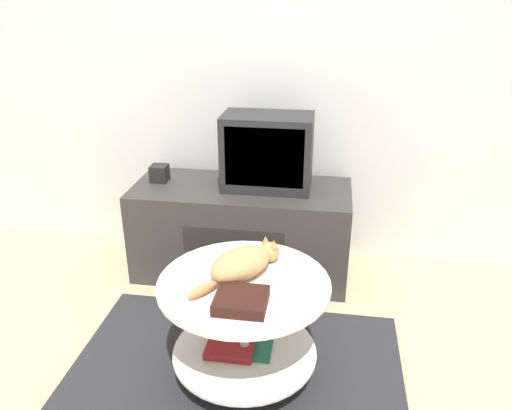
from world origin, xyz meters
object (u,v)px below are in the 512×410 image
Objects in this scene: speaker at (160,173)px; dvd_box at (241,301)px; tv at (267,152)px; cat at (243,263)px.

speaker is 1.33m from dvd_box.
tv is 1.18× the size of cat.
tv reaches higher than dvd_box.
tv is 1.15m from dvd_box.
tv is at bearing -0.02° from speaker.
cat is (0.02, -0.89, -0.21)m from tv.
tv is at bearing 37.39° from cat.
cat is (-0.03, 0.23, 0.03)m from dvd_box.
cat is at bearing -88.99° from tv.
speaker is at bearing 122.29° from dvd_box.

